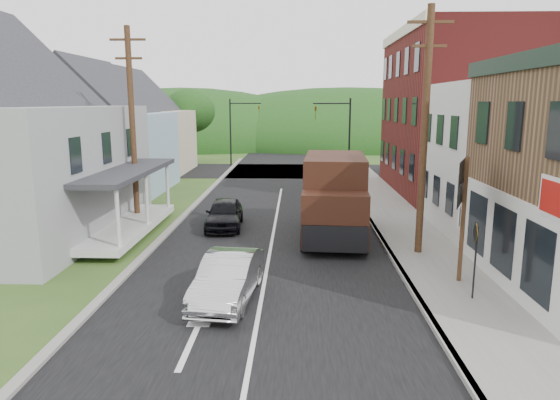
# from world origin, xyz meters

# --- Properties ---
(ground) EXTENTS (120.00, 120.00, 0.00)m
(ground) POSITION_xyz_m (0.00, 0.00, 0.00)
(ground) COLOR #2D4719
(ground) RESTS_ON ground
(road) EXTENTS (9.00, 90.00, 0.02)m
(road) POSITION_xyz_m (0.00, 10.00, 0.00)
(road) COLOR black
(road) RESTS_ON ground
(cross_road) EXTENTS (60.00, 9.00, 0.02)m
(cross_road) POSITION_xyz_m (0.00, 27.00, 0.00)
(cross_road) COLOR black
(cross_road) RESTS_ON ground
(sidewalk_right) EXTENTS (2.80, 55.00, 0.15)m
(sidewalk_right) POSITION_xyz_m (5.90, 8.00, 0.07)
(sidewalk_right) COLOR slate
(sidewalk_right) RESTS_ON ground
(curb_right) EXTENTS (0.20, 55.00, 0.15)m
(curb_right) POSITION_xyz_m (4.55, 8.00, 0.07)
(curb_right) COLOR slate
(curb_right) RESTS_ON ground
(curb_left) EXTENTS (0.30, 55.00, 0.12)m
(curb_left) POSITION_xyz_m (-4.65, 8.00, 0.06)
(curb_left) COLOR slate
(curb_left) RESTS_ON ground
(storefront_white) EXTENTS (8.00, 7.00, 6.50)m
(storefront_white) POSITION_xyz_m (11.30, 7.50, 3.25)
(storefront_white) COLOR silver
(storefront_white) RESTS_ON ground
(storefront_red) EXTENTS (8.00, 12.00, 10.00)m
(storefront_red) POSITION_xyz_m (11.30, 17.00, 5.00)
(storefront_red) COLOR maroon
(storefront_red) RESTS_ON ground
(house_blue) EXTENTS (7.14, 8.16, 7.28)m
(house_blue) POSITION_xyz_m (-11.00, 17.00, 3.69)
(house_blue) COLOR #8EAAC2
(house_blue) RESTS_ON ground
(house_cream) EXTENTS (7.14, 8.16, 7.28)m
(house_cream) POSITION_xyz_m (-11.50, 26.00, 3.69)
(house_cream) COLOR #BAAC90
(house_cream) RESTS_ON ground
(utility_pole_right) EXTENTS (1.60, 0.26, 9.00)m
(utility_pole_right) POSITION_xyz_m (5.60, 3.50, 4.66)
(utility_pole_right) COLOR #472D19
(utility_pole_right) RESTS_ON ground
(utility_pole_left) EXTENTS (1.60, 0.26, 9.00)m
(utility_pole_left) POSITION_xyz_m (-6.50, 8.00, 4.66)
(utility_pole_left) COLOR #472D19
(utility_pole_left) RESTS_ON ground
(traffic_signal_right) EXTENTS (2.87, 0.20, 6.00)m
(traffic_signal_right) POSITION_xyz_m (4.30, 23.50, 3.76)
(traffic_signal_right) COLOR black
(traffic_signal_right) RESTS_ON ground
(traffic_signal_left) EXTENTS (2.87, 0.20, 6.00)m
(traffic_signal_left) POSITION_xyz_m (-4.30, 30.50, 3.76)
(traffic_signal_left) COLOR black
(traffic_signal_left) RESTS_ON ground
(tree_left_c) EXTENTS (5.80, 5.80, 8.41)m
(tree_left_c) POSITION_xyz_m (-19.00, 20.00, 5.94)
(tree_left_c) COLOR #382616
(tree_left_c) RESTS_ON ground
(tree_left_d) EXTENTS (4.80, 4.80, 6.94)m
(tree_left_d) POSITION_xyz_m (-9.00, 32.00, 4.88)
(tree_left_d) COLOR #382616
(tree_left_d) RESTS_ON ground
(forested_ridge) EXTENTS (90.00, 30.00, 16.00)m
(forested_ridge) POSITION_xyz_m (0.00, 55.00, 0.00)
(forested_ridge) COLOR #17330F
(forested_ridge) RESTS_ON ground
(silver_sedan) EXTENTS (1.83, 4.21, 1.35)m
(silver_sedan) POSITION_xyz_m (-0.95, -1.06, 0.67)
(silver_sedan) COLOR #B9BABF
(silver_sedan) RESTS_ON ground
(dark_sedan) EXTENTS (1.78, 3.99, 1.33)m
(dark_sedan) POSITION_xyz_m (-2.29, 7.45, 0.67)
(dark_sedan) COLOR black
(dark_sedan) RESTS_ON ground
(delivery_van) EXTENTS (2.92, 6.33, 3.46)m
(delivery_van) POSITION_xyz_m (2.61, 5.93, 1.75)
(delivery_van) COLOR black
(delivery_van) RESTS_ON ground
(route_sign_cluster) EXTENTS (0.97, 2.08, 3.92)m
(route_sign_cluster) POSITION_xyz_m (6.10, 0.43, 2.69)
(route_sign_cluster) COLOR #472D19
(route_sign_cluster) RESTS_ON sidewalk_right
(warning_sign) EXTENTS (0.14, 0.62, 2.25)m
(warning_sign) POSITION_xyz_m (6.05, -1.04, 1.59)
(warning_sign) COLOR black
(warning_sign) RESTS_ON sidewalk_right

